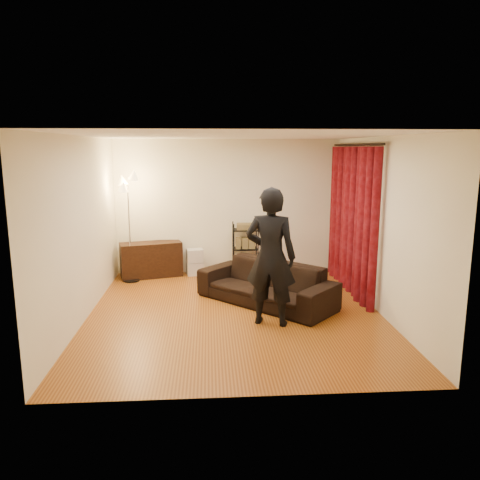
{
  "coord_description": "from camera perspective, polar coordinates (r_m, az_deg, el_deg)",
  "views": [
    {
      "loc": [
        -0.39,
        -6.91,
        2.53
      ],
      "look_at": [
        0.1,
        0.3,
        1.1
      ],
      "focal_mm": 35.0,
      "sensor_mm": 36.0,
      "label": 1
    }
  ],
  "objects": [
    {
      "name": "curtain",
      "position": [
        8.51,
        13.39,
        2.41
      ],
      "size": [
        0.22,
        2.65,
        2.55
      ],
      "primitive_type": null,
      "color": "maroon",
      "rests_on": "ground"
    },
    {
      "name": "wall_back",
      "position": [
        9.49,
        -1.5,
        4.04
      ],
      "size": [
        5.0,
        0.0,
        5.0
      ],
      "primitive_type": "plane",
      "rotation": [
        1.57,
        0.0,
        0.0
      ],
      "color": "#F0EACD",
      "rests_on": "ground"
    },
    {
      "name": "person",
      "position": [
        6.68,
        3.75,
        -2.07
      ],
      "size": [
        0.84,
        0.68,
        2.0
      ],
      "primitive_type": "imported",
      "rotation": [
        0.0,
        0.0,
        2.82
      ],
      "color": "black",
      "rests_on": "ground"
    },
    {
      "name": "wire_shelf",
      "position": [
        9.43,
        0.65,
        -1.05
      ],
      "size": [
        0.55,
        0.44,
        1.06
      ],
      "primitive_type": null,
      "rotation": [
        0.0,
        0.0,
        -0.24
      ],
      "color": "black",
      "rests_on": "ground"
    },
    {
      "name": "floor",
      "position": [
        7.37,
        -0.63,
        -8.89
      ],
      "size": [
        5.0,
        5.0,
        0.0
      ],
      "primitive_type": "plane",
      "color": "#9C5D1E",
      "rests_on": "ground"
    },
    {
      "name": "wall_right",
      "position": [
        7.49,
        16.81,
        1.65
      ],
      "size": [
        0.0,
        5.0,
        5.0
      ],
      "primitive_type": "plane",
      "rotation": [
        1.57,
        0.0,
        -1.57
      ],
      "color": "#F0EACD",
      "rests_on": "ground"
    },
    {
      "name": "curtain_rod",
      "position": [
        8.43,
        13.93,
        11.21
      ],
      "size": [
        0.04,
        2.65,
        0.04
      ],
      "primitive_type": "cylinder",
      "rotation": [
        1.57,
        0.0,
        0.0
      ],
      "color": "black",
      "rests_on": "wall_right"
    },
    {
      "name": "wall_front",
      "position": [
        4.58,
        1.11,
        -3.72
      ],
      "size": [
        5.0,
        0.0,
        5.0
      ],
      "primitive_type": "plane",
      "rotation": [
        -1.57,
        0.0,
        0.0
      ],
      "color": "#F0EACD",
      "rests_on": "ground"
    },
    {
      "name": "media_cabinet",
      "position": [
        9.46,
        -10.76,
        -2.36
      ],
      "size": [
        1.26,
        0.75,
        0.69
      ],
      "primitive_type": "cube",
      "rotation": [
        0.0,
        0.0,
        0.27
      ],
      "color": "black",
      "rests_on": "ground"
    },
    {
      "name": "ceiling",
      "position": [
        6.93,
        -0.67,
        12.6
      ],
      "size": [
        5.0,
        5.0,
        0.0
      ],
      "primitive_type": "plane",
      "rotation": [
        3.14,
        0.0,
        0.0
      ],
      "color": "white",
      "rests_on": "ground"
    },
    {
      "name": "floor_lamp",
      "position": [
        9.08,
        -13.34,
        1.31
      ],
      "size": [
        0.42,
        0.42,
        2.04
      ],
      "primitive_type": null,
      "rotation": [
        0.0,
        0.0,
        0.17
      ],
      "color": "silver",
      "rests_on": "ground"
    },
    {
      "name": "wall_left",
      "position": [
        7.26,
        -18.69,
        1.24
      ],
      "size": [
        0.0,
        5.0,
        5.0
      ],
      "primitive_type": "plane",
      "rotation": [
        1.57,
        0.0,
        1.57
      ],
      "color": "#F0EACD",
      "rests_on": "ground"
    },
    {
      "name": "storage_boxes",
      "position": [
        9.47,
        -5.51,
        -2.68
      ],
      "size": [
        0.36,
        0.31,
        0.54
      ],
      "primitive_type": null,
      "rotation": [
        0.0,
        0.0,
        0.18
      ],
      "color": "beige",
      "rests_on": "ground"
    },
    {
      "name": "sofa",
      "position": [
        7.73,
        3.18,
        -5.31
      ],
      "size": [
        2.29,
        2.27,
        0.68
      ],
      "primitive_type": "imported",
      "rotation": [
        0.0,
        0.0,
        -0.77
      ],
      "color": "black",
      "rests_on": "ground"
    }
  ]
}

